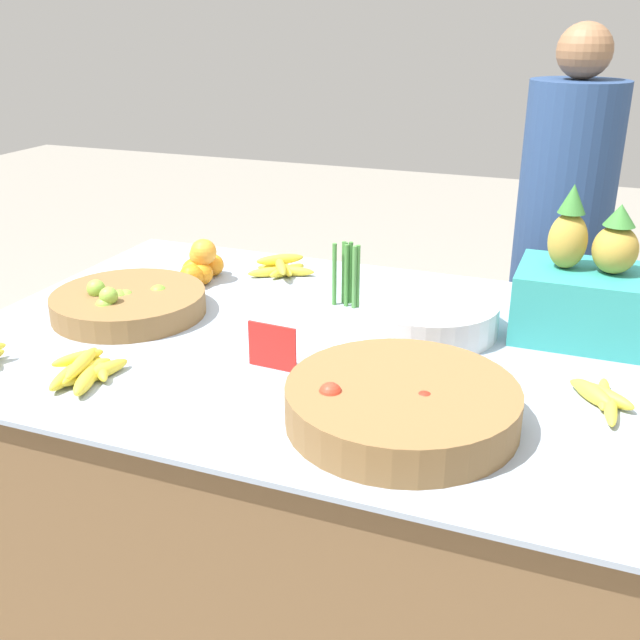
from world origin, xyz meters
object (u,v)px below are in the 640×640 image
(vendor_person, at_px, (556,274))
(produce_crate, at_px, (583,292))
(tomato_basket, at_px, (401,404))
(lime_bowl, at_px, (128,303))
(metal_bowl, at_px, (428,316))
(price_sign, at_px, (272,347))

(vendor_person, bearing_deg, produce_crate, -82.09)
(tomato_basket, xyz_separation_m, vendor_person, (0.19, 1.32, -0.13))
(lime_bowl, distance_m, tomato_basket, 0.87)
(metal_bowl, height_order, produce_crate, produce_crate)
(produce_crate, bearing_deg, vendor_person, 97.91)
(tomato_basket, relative_size, produce_crate, 1.21)
(produce_crate, height_order, vendor_person, vendor_person)
(price_sign, distance_m, produce_crate, 0.77)
(tomato_basket, distance_m, metal_bowl, 0.47)
(tomato_basket, height_order, vendor_person, vendor_person)
(tomato_basket, distance_m, vendor_person, 1.34)
(tomato_basket, bearing_deg, lime_bowl, 160.94)
(produce_crate, bearing_deg, tomato_basket, -117.45)
(tomato_basket, height_order, price_sign, price_sign)
(price_sign, height_order, vendor_person, vendor_person)
(tomato_basket, xyz_separation_m, produce_crate, (0.30, 0.57, 0.08))
(lime_bowl, height_order, tomato_basket, lime_bowl)
(lime_bowl, distance_m, vendor_person, 1.46)
(produce_crate, bearing_deg, lime_bowl, -165.83)
(price_sign, xyz_separation_m, vendor_person, (0.52, 1.19, -0.14))
(lime_bowl, relative_size, metal_bowl, 1.16)
(vendor_person, bearing_deg, price_sign, -113.70)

